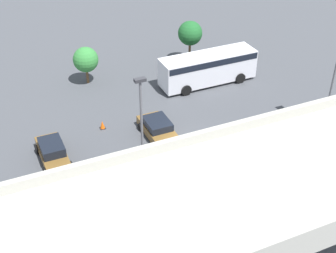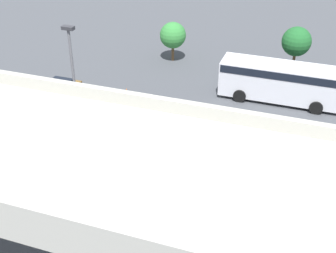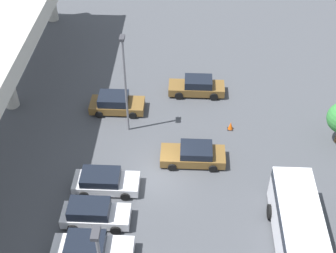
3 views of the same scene
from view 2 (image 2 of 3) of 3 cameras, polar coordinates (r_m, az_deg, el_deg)
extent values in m
plane|color=#424449|center=(30.94, -0.13, -2.00)|extent=(95.05, 95.05, 0.00)
cube|color=#ADAAA0|center=(17.33, -14.48, -3.18)|extent=(44.35, 7.50, 0.90)
cube|color=#ADAAA0|center=(19.59, -9.22, 4.14)|extent=(44.35, 0.30, 0.55)
cube|color=silver|center=(26.52, 11.34, -7.62)|extent=(1.90, 4.85, 0.78)
cube|color=black|center=(25.79, 11.37, -6.81)|extent=(1.75, 2.28, 0.70)
cylinder|color=black|center=(27.94, 9.84, -5.80)|extent=(0.22, 0.66, 0.66)
cylinder|color=black|center=(27.81, 13.79, -6.52)|extent=(0.22, 0.66, 0.66)
cylinder|color=black|center=(25.61, 8.54, -9.64)|extent=(0.22, 0.66, 0.66)
cylinder|color=black|center=(25.47, 12.89, -10.46)|extent=(0.22, 0.66, 0.66)
cube|color=silver|center=(26.68, 5.61, -6.90)|extent=(1.73, 4.35, 0.71)
cube|color=black|center=(25.95, 5.48, -6.13)|extent=(1.59, 2.59, 0.73)
cylinder|color=black|center=(28.00, 4.53, -5.25)|extent=(0.22, 0.69, 0.69)
cylinder|color=black|center=(27.72, 8.08, -5.94)|extent=(0.22, 0.69, 0.69)
cylinder|color=black|center=(25.95, 2.91, -8.59)|extent=(0.22, 0.69, 0.69)
cylinder|color=black|center=(25.64, 6.76, -9.39)|extent=(0.22, 0.69, 0.69)
cube|color=silver|center=(27.50, 0.03, -5.48)|extent=(1.86, 4.49, 0.67)
cube|color=black|center=(26.86, -0.22, -4.83)|extent=(1.71, 2.61, 0.58)
cylinder|color=black|center=(28.93, -0.84, -3.85)|extent=(0.22, 0.64, 0.64)
cylinder|color=black|center=(28.45, 2.78, -4.58)|extent=(0.22, 0.64, 0.64)
cylinder|color=black|center=(26.86, -2.90, -7.06)|extent=(0.22, 0.64, 0.64)
cylinder|color=black|center=(26.33, 0.99, -7.92)|extent=(0.22, 0.64, 0.64)
cube|color=brown|center=(32.97, -1.33, 1.29)|extent=(1.93, 4.68, 0.67)
cube|color=black|center=(32.86, -1.20, 2.42)|extent=(1.78, 2.29, 0.57)
cylinder|color=black|center=(31.61, -0.58, -0.55)|extent=(0.22, 0.62, 0.62)
cylinder|color=black|center=(32.24, -3.88, 0.06)|extent=(0.22, 0.62, 0.62)
cylinder|color=black|center=(33.97, 1.09, 1.87)|extent=(0.22, 0.62, 0.62)
cylinder|color=black|center=(34.56, -2.02, 2.40)|extent=(0.22, 0.62, 0.62)
cube|color=brown|center=(30.66, -15.39, -2.50)|extent=(1.94, 4.42, 0.66)
cube|color=black|center=(30.12, -15.85, -1.70)|extent=(1.79, 2.39, 0.69)
cylinder|color=black|center=(32.20, -15.52, -1.17)|extent=(0.22, 0.62, 0.62)
cylinder|color=black|center=(31.20, -12.48, -1.84)|extent=(0.22, 0.62, 0.62)
cylinder|color=black|center=(30.40, -18.29, -3.76)|extent=(0.22, 0.62, 0.62)
cylinder|color=black|center=(29.35, -15.16, -4.56)|extent=(0.22, 0.62, 0.62)
cube|color=brown|center=(36.55, -13.35, 3.62)|extent=(1.73, 4.75, 0.69)
cube|color=black|center=(36.35, -13.37, 4.67)|extent=(1.60, 2.32, 0.67)
cylinder|color=black|center=(35.11, -13.30, 2.09)|extent=(0.22, 0.71, 0.71)
cylinder|color=black|center=(36.03, -15.72, 2.52)|extent=(0.22, 0.71, 0.71)
cylinder|color=black|center=(37.31, -10.99, 4.18)|extent=(0.22, 0.71, 0.71)
cylinder|color=black|center=(38.17, -13.33, 4.54)|extent=(0.22, 0.71, 0.71)
cube|color=silver|center=(36.46, 13.62, 5.35)|extent=(9.12, 2.47, 2.62)
cube|color=black|center=(36.07, 13.80, 6.70)|extent=(8.93, 2.52, 0.58)
cylinder|color=black|center=(36.12, 8.72, 3.71)|extent=(0.98, 0.29, 0.98)
cylinder|color=black|center=(38.35, 9.49, 5.33)|extent=(0.98, 0.29, 0.98)
cylinder|color=black|center=(35.72, 17.60, 2.20)|extent=(0.98, 0.29, 0.98)
cylinder|color=black|center=(37.97, 17.88, 3.92)|extent=(0.98, 0.29, 0.98)
cylinder|color=slate|center=(28.57, -11.19, 3.79)|extent=(0.16, 0.16, 8.14)
cube|color=#333338|center=(26.96, -12.10, 11.68)|extent=(0.70, 0.35, 0.20)
cylinder|color=brown|center=(40.87, 14.99, 7.23)|extent=(0.24, 0.24, 2.13)
sphere|color=#1E5B28|center=(40.10, 15.40, 9.96)|extent=(2.42, 2.42, 2.42)
cylinder|color=brown|center=(42.93, 0.59, 8.94)|extent=(0.24, 0.24, 1.40)
sphere|color=#337F38|center=(42.32, 0.60, 11.07)|extent=(2.34, 2.34, 2.34)
cube|color=black|center=(36.85, -5.06, 3.72)|extent=(0.44, 0.44, 0.04)
cone|color=#EA590F|center=(36.70, -5.08, 4.18)|extent=(0.40, 0.40, 0.70)
camera|label=1|loc=(22.35, -81.29, 17.98)|focal=50.00mm
camera|label=3|loc=(30.45, 58.87, 33.50)|focal=50.00mm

